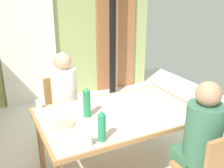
# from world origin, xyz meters

# --- Properties ---
(wall_back) EXTENTS (4.13, 0.10, 2.55)m
(wall_back) POSITION_xyz_m (0.00, 2.31, 1.28)
(wall_back) COLOR #9DAB69
(wall_back) RESTS_ON ground_plane
(door_wooden) EXTENTS (0.80, 0.05, 2.00)m
(door_wooden) POSITION_xyz_m (1.35, 2.23, 1.00)
(door_wooden) COLOR #9D5E38
(door_wooden) RESTS_ON ground_plane
(stove_pipe_column) EXTENTS (0.12, 0.12, 2.55)m
(stove_pipe_column) POSITION_xyz_m (1.15, 1.96, 1.28)
(stove_pipe_column) COLOR black
(stove_pipe_column) RESTS_ON ground_plane
(curtain_panel) EXTENTS (0.90, 0.03, 2.15)m
(curtain_panel) POSITION_xyz_m (-0.28, 2.21, 1.07)
(curtain_panel) COLOR white
(curtain_panel) RESTS_ON ground_plane
(dining_table) EXTENTS (1.57, 1.00, 0.73)m
(dining_table) POSITION_xyz_m (0.17, -0.13, 0.67)
(dining_table) COLOR #A26E3F
(dining_table) RESTS_ON ground_plane
(chair_far_diner) EXTENTS (0.40, 0.40, 0.87)m
(chair_far_diner) POSITION_xyz_m (-0.16, 0.72, 0.50)
(chair_far_diner) COLOR #A26E3F
(chair_far_diner) RESTS_ON ground_plane
(person_near_diner) EXTENTS (0.30, 0.37, 0.77)m
(person_near_diner) POSITION_xyz_m (0.56, -0.84, 0.78)
(person_near_diner) COLOR #396A4C
(person_near_diner) RESTS_ON ground_plane
(person_far_diner) EXTENTS (0.30, 0.37, 0.77)m
(person_far_diner) POSITION_xyz_m (-0.16, 0.59, 0.78)
(person_far_diner) COLOR white
(person_far_diner) RESTS_ON ground_plane
(water_bottle_green_near) EXTENTS (0.07, 0.07, 0.30)m
(water_bottle_green_near) POSITION_xyz_m (-0.14, -0.06, 0.87)
(water_bottle_green_near) COLOR #21784E
(water_bottle_green_near) RESTS_ON dining_table
(water_bottle_green_far) EXTENTS (0.07, 0.07, 0.26)m
(water_bottle_green_far) POSITION_xyz_m (-0.19, -0.52, 0.85)
(water_bottle_green_far) COLOR #238053
(water_bottle_green_far) RESTS_ON dining_table
(dinner_plate_near_left) EXTENTS (0.21, 0.21, 0.01)m
(dinner_plate_near_left) POSITION_xyz_m (0.06, 0.23, 0.74)
(dinner_plate_near_left) COLOR white
(dinner_plate_near_left) RESTS_ON dining_table
(dinner_plate_near_right) EXTENTS (0.22, 0.22, 0.01)m
(dinner_plate_near_right) POSITION_xyz_m (-0.33, 0.15, 0.74)
(dinner_plate_near_right) COLOR white
(dinner_plate_near_right) RESTS_ON dining_table
(drinking_glass_by_near_diner) EXTENTS (0.06, 0.06, 0.10)m
(drinking_glass_by_near_diner) POSITION_xyz_m (-0.31, -0.54, 0.78)
(drinking_glass_by_near_diner) COLOR silver
(drinking_glass_by_near_diner) RESTS_ON dining_table
(drinking_glass_by_far_diner) EXTENTS (0.06, 0.06, 0.10)m
(drinking_glass_by_far_diner) POSITION_xyz_m (-0.52, 0.30, 0.78)
(drinking_glass_by_far_diner) COLOR silver
(drinking_glass_by_far_diner) RESTS_ON dining_table
(bread_plate_sliced) EXTENTS (0.19, 0.19, 0.02)m
(bread_plate_sliced) POSITION_xyz_m (-0.39, -0.12, 0.74)
(bread_plate_sliced) COLOR #DBB77A
(bread_plate_sliced) RESTS_ON dining_table
(cutlery_knife_near) EXTENTS (0.03, 0.15, 0.00)m
(cutlery_knife_near) POSITION_xyz_m (-0.39, -0.43, 0.73)
(cutlery_knife_near) COLOR silver
(cutlery_knife_near) RESTS_ON dining_table
(cutlery_fork_near) EXTENTS (0.15, 0.04, 0.00)m
(cutlery_fork_near) POSITION_xyz_m (0.00, -0.21, 0.73)
(cutlery_fork_near) COLOR silver
(cutlery_fork_near) RESTS_ON dining_table
(cutlery_knife_far) EXTENTS (0.08, 0.14, 0.00)m
(cutlery_knife_far) POSITION_xyz_m (0.70, -0.50, 0.73)
(cutlery_knife_far) COLOR silver
(cutlery_knife_far) RESTS_ON dining_table
(cutlery_fork_far) EXTENTS (0.13, 0.10, 0.00)m
(cutlery_fork_far) POSITION_xyz_m (0.23, -0.39, 0.73)
(cutlery_fork_far) COLOR silver
(cutlery_fork_far) RESTS_ON dining_table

